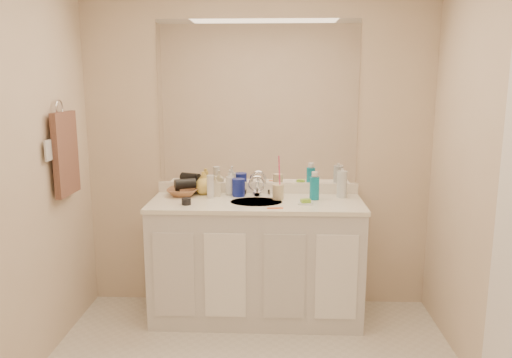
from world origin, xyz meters
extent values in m
cube|color=beige|center=(0.00, 1.30, 1.20)|extent=(2.60, 0.02, 2.40)
cube|color=beige|center=(0.00, -1.30, 1.20)|extent=(2.60, 0.02, 2.40)
cube|color=silver|center=(0.00, 1.02, 0.42)|extent=(1.50, 0.55, 0.85)
cube|color=white|center=(0.00, 1.02, 0.86)|extent=(1.52, 0.57, 0.03)
cube|color=white|center=(0.00, 1.29, 0.92)|extent=(1.52, 0.03, 0.08)
cylinder|color=beige|center=(0.00, 1.00, 0.87)|extent=(0.37, 0.37, 0.02)
cylinder|color=silver|center=(0.00, 1.18, 0.94)|extent=(0.02, 0.02, 0.11)
cube|color=white|center=(0.00, 1.29, 1.56)|extent=(1.48, 0.01, 1.20)
cylinder|color=navy|center=(-0.14, 1.17, 0.95)|extent=(0.10, 0.10, 0.13)
cylinder|color=beige|center=(0.16, 1.08, 0.93)|extent=(0.08, 0.08, 0.11)
cylinder|color=#F44070|center=(0.17, 1.08, 1.03)|extent=(0.02, 0.04, 0.21)
cylinder|color=#0D82A3|center=(0.42, 1.09, 0.96)|extent=(0.09, 0.09, 0.16)
cylinder|color=silver|center=(0.62, 1.17, 0.98)|extent=(0.10, 0.10, 0.19)
cube|color=white|center=(0.35, 0.95, 0.89)|extent=(0.11, 0.09, 0.01)
cube|color=#87C530|center=(0.35, 0.95, 0.90)|extent=(0.07, 0.06, 0.02)
cube|color=#EE5919|center=(0.13, 0.82, 0.88)|extent=(0.11, 0.03, 0.00)
cylinder|color=black|center=(-0.48, 0.90, 0.90)|extent=(0.07, 0.07, 0.05)
cylinder|color=silver|center=(-0.34, 1.11, 0.96)|extent=(0.07, 0.07, 0.17)
imported|color=silver|center=(-0.20, 1.21, 0.98)|extent=(0.08, 0.08, 0.19)
imported|color=beige|center=(-0.31, 1.18, 0.95)|extent=(0.07, 0.08, 0.15)
imported|color=#E0C057|center=(-0.40, 1.23, 0.97)|extent=(0.18, 0.18, 0.17)
imported|color=#905A3A|center=(-0.56, 1.17, 0.91)|extent=(0.24, 0.24, 0.06)
cylinder|color=black|center=(-0.54, 1.17, 0.97)|extent=(0.17, 0.13, 0.08)
torus|color=silver|center=(-1.27, 0.77, 1.55)|extent=(0.01, 0.11, 0.11)
cube|color=#4C3028|center=(-1.25, 0.77, 1.25)|extent=(0.04, 0.32, 0.55)
cube|color=silver|center=(-1.27, 0.57, 1.30)|extent=(0.01, 0.08, 0.13)
camera|label=1|loc=(0.14, -2.43, 1.73)|focal=35.00mm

